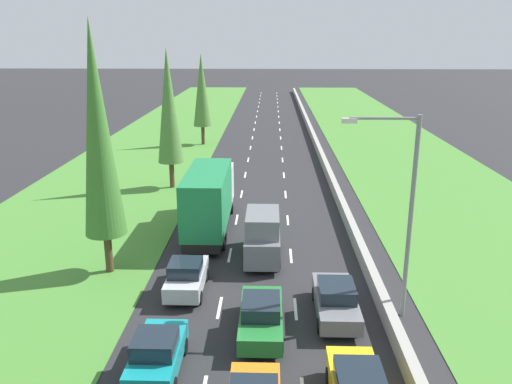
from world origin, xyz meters
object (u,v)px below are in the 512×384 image
grey_van_centre_lane (263,236)px  poplar_tree_third (169,107)px  street_light_mast (404,204)px  poplar_tree_fourth (202,91)px  green_sedan_centre_lane (261,316)px  grey_sedan_right_lane (336,300)px  silver_hatchback_left_lane (187,276)px  green_box_truck_left_lane (209,198)px  teal_hatchback_left_lane (157,354)px  poplar_tree_second (98,132)px

grey_van_centre_lane → poplar_tree_third: bearing=118.6°
street_light_mast → poplar_tree_fourth: bearing=109.5°
grey_van_centre_lane → street_light_mast: size_ratio=0.54×
green_sedan_centre_lane → grey_sedan_right_lane: 3.60m
silver_hatchback_left_lane → grey_sedan_right_lane: silver_hatchback_left_lane is taller
grey_van_centre_lane → green_box_truck_left_lane: green_box_truck_left_lane is taller
silver_hatchback_left_lane → grey_sedan_right_lane: bearing=-16.7°
grey_sedan_right_lane → poplar_tree_fourth: poplar_tree_fourth is taller
grey_sedan_right_lane → poplar_tree_fourth: bearing=105.8°
green_sedan_centre_lane → silver_hatchback_left_lane: size_ratio=1.15×
grey_van_centre_lane → silver_hatchback_left_lane: 5.47m
green_sedan_centre_lane → poplar_tree_third: size_ratio=0.40×
green_box_truck_left_lane → grey_van_centre_lane: bearing=-51.2°
teal_hatchback_left_lane → grey_sedan_right_lane: teal_hatchback_left_lane is taller
street_light_mast → green_box_truck_left_lane: bearing=132.7°
green_sedan_centre_lane → poplar_tree_second: (-8.15, 5.74, 6.71)m
green_sedan_centre_lane → grey_van_centre_lane: bearing=90.5°
teal_hatchback_left_lane → poplar_tree_second: bearing=117.2°
green_sedan_centre_lane → grey_van_centre_lane: grey_van_centre_lane is taller
green_sedan_centre_lane → poplar_tree_second: poplar_tree_second is taller
grey_van_centre_lane → grey_sedan_right_lane: 7.02m
grey_sedan_right_lane → poplar_tree_second: 13.92m
green_sedan_centre_lane → poplar_tree_second: 12.02m
silver_hatchback_left_lane → green_box_truck_left_lane: green_box_truck_left_lane is taller
green_box_truck_left_lane → poplar_tree_fourth: (-4.01, 27.87, 4.02)m
green_sedan_centre_lane → poplar_tree_fourth: (-7.53, 39.80, 5.39)m
poplar_tree_second → street_light_mast: (14.10, -4.06, -2.29)m
teal_hatchback_left_lane → poplar_tree_second: 11.70m
grey_sedan_right_lane → poplar_tree_third: 23.87m
teal_hatchback_left_lane → street_light_mast: (9.71, 4.48, 4.40)m
poplar_tree_third → poplar_tree_fourth: poplar_tree_third is taller
teal_hatchback_left_lane → silver_hatchback_left_lane: (0.07, 6.38, 0.00)m
grey_van_centre_lane → grey_sedan_right_lane: (3.35, -6.14, -0.59)m
green_sedan_centre_lane → street_light_mast: 7.60m
green_box_truck_left_lane → street_light_mast: size_ratio=1.04×
silver_hatchback_left_lane → green_sedan_centre_lane: bearing=-44.1°
teal_hatchback_left_lane → poplar_tree_third: (-4.03, 24.60, 5.85)m
teal_hatchback_left_lane → poplar_tree_third: size_ratio=0.35×
green_sedan_centre_lane → grey_sedan_right_lane: same height
silver_hatchback_left_lane → green_box_truck_left_lane: size_ratio=0.41×
teal_hatchback_left_lane → poplar_tree_third: 25.61m
grey_sedan_right_lane → green_box_truck_left_lane: 12.53m
green_box_truck_left_lane → street_light_mast: (9.47, -10.24, 3.05)m
green_box_truck_left_lane → poplar_tree_second: poplar_tree_second is taller
grey_sedan_right_lane → poplar_tree_second: (-11.43, 4.25, 6.71)m
green_sedan_centre_lane → grey_van_centre_lane: (-0.07, 7.64, 0.59)m
green_box_truck_left_lane → teal_hatchback_left_lane: bearing=-90.9°
teal_hatchback_left_lane → silver_hatchback_left_lane: same height
poplar_tree_fourth → grey_van_centre_lane: bearing=-76.9°
grey_van_centre_lane → poplar_tree_second: (-8.08, -1.90, 6.12)m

